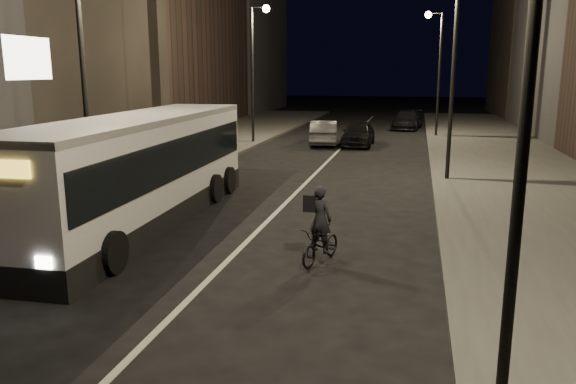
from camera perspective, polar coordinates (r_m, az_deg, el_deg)
The scene contains 12 objects.
ground at distance 13.04m, azimuth -7.19°, elevation -7.97°, with size 180.00×180.00×0.00m, color black.
sidewalk_right at distance 26.19m, azimuth 21.96°, elevation 1.67°, with size 7.00×70.00×0.16m, color #353532.
sidewalk_left at distance 28.84m, azimuth -13.62°, elevation 3.11°, with size 7.00×70.00×0.16m, color #353532.
streetlight_right_mid at distance 23.51m, azimuth 15.91°, elevation 13.93°, with size 1.20×0.44×8.12m.
streetlight_right_far at distance 39.50m, azimuth 14.80°, elevation 13.13°, with size 1.20×0.44×8.12m.
streetlight_left_near at distance 18.24m, azimuth -19.58°, elevation 14.32°, with size 1.20×0.44×8.12m.
streetlight_left_far at distance 34.84m, azimuth -3.23°, elevation 13.67°, with size 1.20×0.44×8.12m.
city_bus at distance 17.10m, azimuth -14.76°, elevation 2.60°, with size 3.05×11.95×3.20m.
cyclist_on_bicycle at distance 13.29m, azimuth 3.35°, elevation -4.62°, with size 1.09×1.75×1.91m.
car_near at distance 34.40m, azimuth 7.16°, elevation 5.92°, with size 1.78×4.42×1.51m, color black.
car_mid at distance 34.74m, azimuth 3.66°, elevation 6.05°, with size 1.58×4.54×1.50m, color #3C3C3F.
car_far at distance 45.04m, azimuth 12.02°, elevation 7.19°, with size 2.02×4.97×1.44m, color black.
Camera 1 is at (4.28, -11.47, 4.49)m, focal length 35.00 mm.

